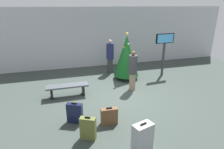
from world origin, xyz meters
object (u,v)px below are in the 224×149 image
object	(u,v)px
holiday_tree	(127,56)
suitcase_0	(109,116)
traveller_1	(110,56)
traveller_0	(133,70)
suitcase_1	(75,113)
suitcase_3	(143,138)
waiting_bench	(67,88)
suitcase_2	(88,128)
flight_info_kiosk	(164,46)

from	to	relation	value
holiday_tree	suitcase_0	distance (m)	3.98
holiday_tree	traveller_1	world-z (taller)	holiday_tree
traveller_0	suitcase_1	world-z (taller)	traveller_0
holiday_tree	suitcase_3	xyz separation A→B (m)	(-1.29, -4.77, -0.77)
waiting_bench	suitcase_3	distance (m)	3.89
holiday_tree	waiting_bench	bearing A→B (deg)	-157.06
traveller_1	suitcase_2	distance (m)	5.42
holiday_tree	suitcase_2	distance (m)	4.76
suitcase_3	holiday_tree	bearing A→B (deg)	74.90
holiday_tree	waiting_bench	size ratio (longest dim) A/B	1.39
traveller_1	suitcase_1	size ratio (longest dim) A/B	2.62
flight_info_kiosk	traveller_1	world-z (taller)	flight_info_kiosk
flight_info_kiosk	suitcase_3	size ratio (longest dim) A/B	2.68
traveller_0	suitcase_0	world-z (taller)	traveller_0
holiday_tree	suitcase_3	distance (m)	5.00
flight_info_kiosk	traveller_0	size ratio (longest dim) A/B	1.27
suitcase_0	suitcase_2	size ratio (longest dim) A/B	0.82
suitcase_0	waiting_bench	bearing A→B (deg)	115.86
waiting_bench	suitcase_0	bearing A→B (deg)	-64.14
flight_info_kiosk	traveller_0	distance (m)	2.51
suitcase_1	flight_info_kiosk	bearing A→B (deg)	32.91
flight_info_kiosk	suitcase_2	size ratio (longest dim) A/B	3.10
holiday_tree	suitcase_1	bearing A→B (deg)	-131.81
traveller_0	suitcase_1	xyz separation A→B (m)	(-2.58, -1.80, -0.56)
flight_info_kiosk	traveller_1	distance (m)	2.73
holiday_tree	suitcase_0	xyz separation A→B (m)	(-1.77, -3.45, -0.89)
suitcase_0	suitcase_2	world-z (taller)	suitcase_2
holiday_tree	suitcase_1	size ratio (longest dim) A/B	3.33
holiday_tree	traveller_0	bearing A→B (deg)	-97.99
waiting_bench	suitcase_3	size ratio (longest dim) A/B	2.04
flight_info_kiosk	suitcase_1	xyz separation A→B (m)	(-4.68, -3.03, -1.17)
traveller_1	suitcase_3	size ratio (longest dim) A/B	2.22
flight_info_kiosk	waiting_bench	world-z (taller)	flight_info_kiosk
suitcase_1	traveller_1	bearing A→B (deg)	61.50
waiting_bench	traveller_0	size ratio (longest dim) A/B	0.96
holiday_tree	suitcase_2	bearing A→B (deg)	-122.17
waiting_bench	suitcase_3	xyz separation A→B (m)	(1.57, -3.56, 0.01)
traveller_1	suitcase_2	world-z (taller)	traveller_1
holiday_tree	traveller_1	size ratio (longest dim) A/B	1.27
suitcase_0	suitcase_1	size ratio (longest dim) A/B	0.83
suitcase_2	waiting_bench	bearing A→B (deg)	97.49
traveller_0	suitcase_3	size ratio (longest dim) A/B	2.12
traveller_1	suitcase_3	world-z (taller)	traveller_1
holiday_tree	suitcase_3	world-z (taller)	holiday_tree
traveller_1	suitcase_0	distance (m)	4.71
suitcase_1	waiting_bench	bearing A→B (deg)	93.06
suitcase_1	traveller_0	bearing A→B (deg)	34.99
suitcase_1	suitcase_2	size ratio (longest dim) A/B	0.98
flight_info_kiosk	suitcase_0	size ratio (longest dim) A/B	3.79
traveller_1	suitcase_2	xyz separation A→B (m)	(-1.98, -5.01, -0.60)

